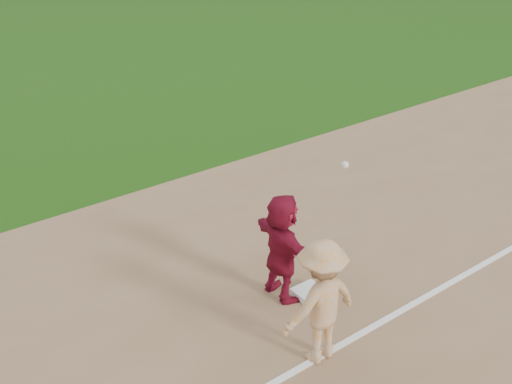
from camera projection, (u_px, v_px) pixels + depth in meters
ground at (319, 308)px, 9.34m from camera, size 160.00×160.00×0.00m
foul_line at (359, 334)px, 8.77m from camera, size 60.00×0.10×0.01m
first_base at (310, 293)px, 9.56m from camera, size 0.45×0.45×0.10m
base_runner at (282, 247)px, 9.24m from camera, size 0.59×1.57×1.66m
first_base_play at (321, 302)px, 8.00m from camera, size 1.14×0.68×2.56m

